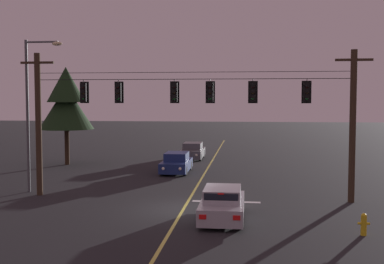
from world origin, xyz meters
name	(u,v)px	position (x,y,z in m)	size (l,w,h in m)	color
ground_plane	(183,209)	(0.00, 0.00, 0.00)	(180.00, 180.00, 0.00)	black
lane_centre_stripe	(201,179)	(0.00, 8.55, 0.00)	(0.14, 60.00, 0.01)	#D1C64C
stop_bar_paint	(226,202)	(1.90, 1.95, 0.00)	(3.40, 0.36, 0.01)	silver
signal_span_assembly	(190,123)	(0.00, 2.55, 3.91)	(17.93, 0.32, 7.52)	#38281C
traffic_light_leftmost	(84,92)	(-5.57, 2.53, 5.47)	(0.48, 0.41, 1.22)	black
traffic_light_left_inner	(118,92)	(-3.71, 2.53, 5.47)	(0.48, 0.41, 1.22)	black
traffic_light_centre	(174,92)	(-0.79, 2.53, 5.47)	(0.48, 0.41, 1.22)	black
traffic_light_right_inner	(210,92)	(1.04, 2.53, 5.47)	(0.48, 0.41, 1.22)	black
traffic_light_rightmost	(253,92)	(3.19, 2.53, 5.47)	(0.48, 0.41, 1.22)	black
traffic_light_far_right	(307,92)	(5.83, 2.53, 5.47)	(0.48, 0.41, 1.22)	black
car_waiting_near_lane	(222,204)	(1.91, -1.69, 0.65)	(1.80, 4.33, 1.39)	#A5A5AD
car_oncoming_lead	(176,163)	(-2.00, 11.40, 0.65)	(1.80, 4.42, 1.39)	navy
car_oncoming_trailing	(193,151)	(-1.76, 19.32, 0.65)	(1.80, 4.42, 1.39)	#4C4C51
street_lamp_corner	(33,102)	(-8.73, 3.33, 4.97)	(2.11, 0.30, 8.31)	#4C4F54
tree_verge_near	(66,101)	(-11.10, 14.48, 4.96)	(4.20, 4.20, 7.62)	#332316
fire_hydrant	(364,224)	(7.30, -3.50, 0.44)	(0.44, 0.22, 0.84)	gold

